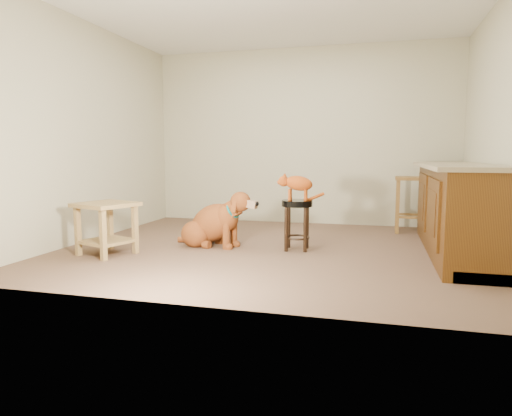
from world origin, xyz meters
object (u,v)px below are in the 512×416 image
(golden_retriever, at_px, (214,224))
(wood_stool, at_px, (410,204))
(padded_stool, at_px, (297,215))
(side_table, at_px, (106,220))
(tabby_kitten, at_px, (296,184))

(golden_retriever, bearing_deg, wood_stool, 46.09)
(padded_stool, bearing_deg, side_table, -158.50)
(padded_stool, distance_m, golden_retriever, 0.96)
(padded_stool, height_order, wood_stool, wood_stool)
(padded_stool, xyz_separation_m, wood_stool, (1.26, 1.50, -0.00))
(padded_stool, xyz_separation_m, golden_retriever, (-0.95, -0.04, -0.13))
(padded_stool, relative_size, golden_retriever, 0.52)
(padded_stool, bearing_deg, tabby_kitten, 177.78)
(padded_stool, height_order, golden_retriever, golden_retriever)
(padded_stool, xyz_separation_m, tabby_kitten, (-0.01, 0.00, 0.33))
(side_table, distance_m, golden_retriever, 1.16)
(wood_stool, bearing_deg, tabby_kitten, -130.35)
(side_table, bearing_deg, padded_stool, 21.50)
(padded_stool, distance_m, wood_stool, 1.96)
(golden_retriever, bearing_deg, side_table, -131.75)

